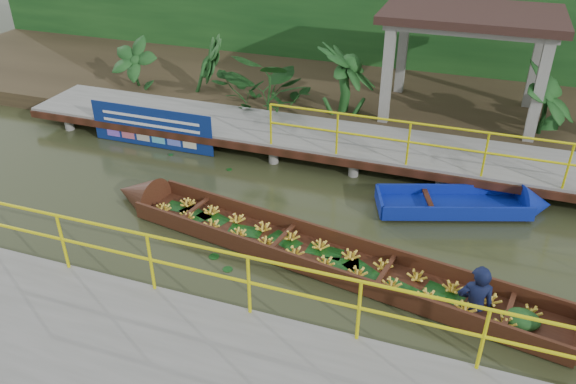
% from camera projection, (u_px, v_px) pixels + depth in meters
% --- Properties ---
extents(ground, '(80.00, 80.00, 0.00)m').
position_uv_depth(ground, '(273.00, 228.00, 11.27)').
color(ground, '#2C3018').
rests_on(ground, ground).
extents(land_strip, '(30.00, 8.00, 0.45)m').
position_uv_depth(land_strip, '(359.00, 93.00, 17.27)').
color(land_strip, '#2E2517').
rests_on(land_strip, ground).
extents(far_dock, '(16.00, 2.06, 1.66)m').
position_uv_depth(far_dock, '(322.00, 139.00, 13.82)').
color(far_dock, slate).
rests_on(far_dock, ground).
extents(pavilion, '(4.40, 3.00, 3.00)m').
position_uv_depth(pavilion, '(471.00, 25.00, 14.12)').
color(pavilion, slate).
rests_on(pavilion, ground).
extents(foliage_backdrop, '(30.00, 0.80, 4.00)m').
position_uv_depth(foliage_backdrop, '(379.00, 17.00, 18.41)').
color(foliage_backdrop, '#133D16').
rests_on(foliage_backdrop, ground).
extents(vendor_boat, '(10.27, 2.73, 2.09)m').
position_uv_depth(vendor_boat, '(346.00, 260.00, 10.03)').
color(vendor_boat, '#3C1D10').
rests_on(vendor_boat, ground).
extents(moored_blue_boat, '(3.72, 2.04, 0.86)m').
position_uv_depth(moored_blue_boat, '(494.00, 205.00, 11.75)').
color(moored_blue_boat, '#0D2092').
rests_on(moored_blue_boat, ground).
extents(blue_banner, '(3.41, 0.04, 1.07)m').
position_uv_depth(blue_banner, '(151.00, 128.00, 14.22)').
color(blue_banner, navy).
rests_on(blue_banner, ground).
extents(tropical_plants, '(14.28, 1.28, 1.60)m').
position_uv_depth(tropical_plants, '(336.00, 84.00, 15.01)').
color(tropical_plants, '#133D16').
rests_on(tropical_plants, ground).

